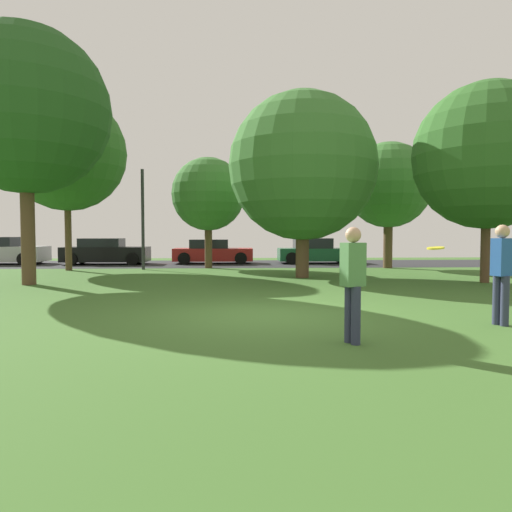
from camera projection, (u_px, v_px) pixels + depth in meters
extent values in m
plane|color=#3D6628|center=(264.00, 315.00, 9.35)|extent=(44.00, 44.00, 0.00)
cube|color=#28282B|center=(245.00, 264.00, 25.32)|extent=(44.00, 6.40, 0.01)
cylinder|color=brown|center=(302.00, 244.00, 17.38)|extent=(0.49, 0.49, 2.44)
sphere|color=#38702D|center=(303.00, 166.00, 17.24)|extent=(5.42, 5.42, 5.42)
cylinder|color=brown|center=(485.00, 247.00, 15.57)|extent=(0.30, 0.30, 2.38)
sphere|color=#2D6023|center=(487.00, 156.00, 15.43)|extent=(4.79, 4.79, 4.79)
cylinder|color=brown|center=(28.00, 231.00, 14.90)|extent=(0.43, 0.43, 3.39)
sphere|color=#23511E|center=(25.00, 110.00, 14.72)|extent=(5.23, 5.23, 5.23)
cylinder|color=brown|center=(388.00, 240.00, 22.18)|extent=(0.42, 0.42, 2.63)
sphere|color=#38702D|center=(389.00, 185.00, 22.06)|extent=(3.99, 3.99, 3.99)
cylinder|color=brown|center=(208.00, 243.00, 22.16)|extent=(0.35, 0.35, 2.35)
sphere|color=#38702D|center=(208.00, 194.00, 22.05)|extent=(3.42, 3.42, 3.42)
cylinder|color=brown|center=(68.00, 231.00, 20.71)|extent=(0.28, 0.28, 3.49)
sphere|color=#2D6023|center=(67.00, 152.00, 20.55)|extent=(5.11, 5.11, 5.11)
cylinder|color=#2D334C|center=(349.00, 314.00, 7.02)|extent=(0.14, 0.14, 0.85)
cylinder|color=#2D334C|center=(356.00, 316.00, 6.88)|extent=(0.14, 0.14, 0.85)
cube|color=#51894C|center=(353.00, 264.00, 6.91)|extent=(0.38, 0.33, 0.64)
sphere|color=tan|center=(353.00, 235.00, 6.89)|extent=(0.23, 0.23, 0.23)
cylinder|color=#2D334C|center=(505.00, 301.00, 8.26)|extent=(0.14, 0.14, 0.88)
cylinder|color=#2D334C|center=(497.00, 300.00, 8.41)|extent=(0.14, 0.14, 0.88)
cube|color=#23519E|center=(502.00, 257.00, 8.30)|extent=(0.38, 0.33, 0.66)
sphere|color=tan|center=(502.00, 231.00, 8.28)|extent=(0.24, 0.24, 0.24)
cylinder|color=yellow|center=(436.00, 248.00, 7.61)|extent=(0.37, 0.37, 0.05)
cube|color=#B7B7BC|center=(1.00, 254.00, 24.94)|extent=(4.58, 1.89, 0.80)
cylinder|color=black|center=(39.00, 257.00, 25.97)|extent=(0.64, 0.22, 0.64)
cylinder|color=black|center=(24.00, 259.00, 24.08)|extent=(0.64, 0.22, 0.64)
cube|color=black|center=(106.00, 254.00, 24.87)|extent=(4.38, 1.77, 0.77)
cube|color=black|center=(102.00, 243.00, 24.83)|extent=(2.10, 1.56, 0.45)
cylinder|color=black|center=(139.00, 257.00, 25.83)|extent=(0.64, 0.22, 0.64)
cylinder|color=black|center=(132.00, 259.00, 24.07)|extent=(0.64, 0.22, 0.64)
cylinder|color=black|center=(82.00, 257.00, 25.69)|extent=(0.64, 0.22, 0.64)
cylinder|color=black|center=(71.00, 259.00, 23.92)|extent=(0.64, 0.22, 0.64)
cube|color=#B21E1E|center=(213.00, 254.00, 25.56)|extent=(4.23, 1.80, 0.68)
cube|color=black|center=(209.00, 244.00, 25.53)|extent=(2.03, 1.58, 0.48)
cylinder|color=black|center=(240.00, 257.00, 26.54)|extent=(0.64, 0.22, 0.64)
cylinder|color=black|center=(241.00, 258.00, 24.74)|extent=(0.64, 0.22, 0.64)
cylinder|color=black|center=(187.00, 257.00, 26.40)|extent=(0.64, 0.22, 0.64)
cylinder|color=black|center=(184.00, 258.00, 24.60)|extent=(0.64, 0.22, 0.64)
cube|color=#195633|center=(316.00, 254.00, 25.70)|extent=(4.12, 1.75, 0.67)
cube|color=black|center=(313.00, 243.00, 25.66)|extent=(1.98, 1.54, 0.54)
cylinder|color=black|center=(339.00, 257.00, 26.65)|extent=(0.64, 0.22, 0.64)
cylinder|color=black|center=(346.00, 258.00, 24.91)|extent=(0.64, 0.22, 0.64)
cylinder|color=black|center=(288.00, 257.00, 26.51)|extent=(0.64, 0.22, 0.64)
cylinder|color=black|center=(292.00, 258.00, 24.77)|extent=(0.64, 0.22, 0.64)
cylinder|color=#2D2D33|center=(143.00, 220.00, 21.20)|extent=(0.14, 0.14, 4.50)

